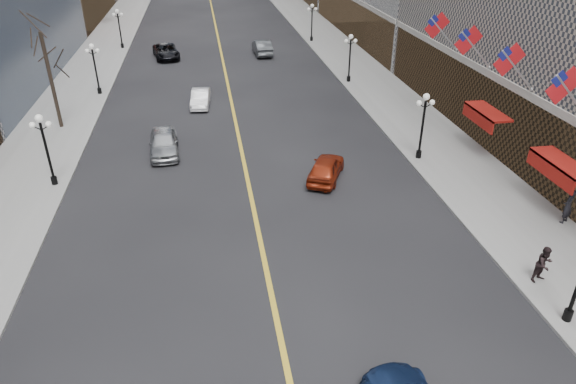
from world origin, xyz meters
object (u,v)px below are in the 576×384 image
object	(u,v)px
streetlamp_west_1	(45,143)
car_sb_far	(262,47)
streetlamp_east_2	(350,53)
car_nb_near	(164,143)
streetlamp_west_2	(95,64)
car_nb_mid	(201,98)
streetlamp_west_3	(119,25)
streetlamp_east_3	(312,19)
car_sb_mid	(326,168)
ped_ne_corner	(568,206)
streetlamp_east_1	(423,119)
car_nb_far	(166,51)

from	to	relation	value
streetlamp_west_1	car_sb_far	distance (m)	34.68
streetlamp_east_2	car_nb_near	bearing A→B (deg)	-140.38
streetlamp_west_1	streetlamp_west_2	bearing A→B (deg)	90.00
streetlamp_east_2	car_nb_mid	xyz separation A→B (m)	(-14.47, -4.52, -2.21)
streetlamp_west_3	streetlamp_west_1	bearing A→B (deg)	-90.00
streetlamp_east_3	car_sb_mid	world-z (taller)	streetlamp_east_3
streetlamp_east_2	streetlamp_west_1	world-z (taller)	same
streetlamp_west_1	car_sb_far	xyz separation A→B (m)	(16.54, 30.41, -2.05)
ped_ne_corner	streetlamp_east_1	bearing A→B (deg)	-93.63
streetlamp_east_1	streetlamp_west_2	world-z (taller)	same
car_nb_far	car_sb_far	world-z (taller)	car_sb_far
streetlamp_east_1	streetlamp_east_2	xyz separation A→B (m)	(0.00, 18.00, 0.00)
streetlamp_east_1	streetlamp_west_2	xyz separation A→B (m)	(-23.60, 18.00, 0.00)
car_nb_mid	streetlamp_east_2	bearing A→B (deg)	22.54
car_nb_near	car_nb_far	world-z (taller)	car_nb_near
car_nb_near	car_nb_mid	distance (m)	10.02
streetlamp_east_3	ped_ne_corner	xyz separation A→B (m)	(4.60, -45.12, -1.76)
streetlamp_east_2	streetlamp_west_2	bearing A→B (deg)	180.00
car_nb_mid	car_sb_mid	xyz separation A→B (m)	(7.58, -15.21, 0.06)
car_nb_mid	ped_ne_corner	world-z (taller)	ped_ne_corner
ped_ne_corner	car_sb_far	bearing A→B (deg)	-103.98
car_nb_mid	car_sb_far	bearing A→B (deg)	71.55
streetlamp_east_3	ped_ne_corner	distance (m)	45.38
streetlamp_east_3	car_nb_mid	size ratio (longest dim) A/B	1.07
streetlamp_east_3	car_nb_near	distance (m)	36.51
streetlamp_west_1	streetlamp_west_3	xyz separation A→B (m)	(0.00, 36.00, 0.00)
streetlamp_west_3	car_nb_far	bearing A→B (deg)	-44.41
car_sb_far	ped_ne_corner	bearing A→B (deg)	104.23
streetlamp_west_3	car_sb_mid	bearing A→B (deg)	-66.11
car_nb_mid	car_sb_far	distance (m)	18.48
streetlamp_west_1	streetlamp_west_2	distance (m)	18.00
car_nb_near	car_sb_mid	distance (m)	11.65
car_nb_near	streetlamp_east_1	bearing A→B (deg)	-15.98
ped_ne_corner	car_sb_mid	bearing A→B (deg)	-63.14
streetlamp_east_3	car_sb_far	bearing A→B (deg)	-141.61
streetlamp_east_3	car_nb_mid	bearing A→B (deg)	-122.72
streetlamp_west_1	car_nb_far	xyz separation A→B (m)	(5.51, 30.61, -2.13)
streetlamp_east_3	car_nb_far	xyz separation A→B (m)	(-18.09, -5.39, -2.13)
streetlamp_east_2	car_sb_far	xyz separation A→B (m)	(-7.06, 12.41, -2.05)
streetlamp_west_1	car_sb_mid	size ratio (longest dim) A/B	1.02
streetlamp_east_3	car_nb_far	size ratio (longest dim) A/B	0.81
streetlamp_west_1	car_nb_mid	distance (m)	16.43
streetlamp_east_3	streetlamp_west_3	xyz separation A→B (m)	(-23.60, 0.00, 0.00)
car_sb_mid	ped_ne_corner	xyz separation A→B (m)	(11.49, -7.38, 0.39)
streetlamp_east_2	car_nb_mid	size ratio (longest dim) A/B	1.07
streetlamp_west_2	streetlamp_east_1	bearing A→B (deg)	-37.33
streetlamp_east_1	ped_ne_corner	bearing A→B (deg)	-63.22
streetlamp_west_3	car_sb_far	size ratio (longest dim) A/B	0.87
streetlamp_east_1	streetlamp_west_1	size ratio (longest dim) A/B	1.00
car_nb_far	car_sb_far	size ratio (longest dim) A/B	1.08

